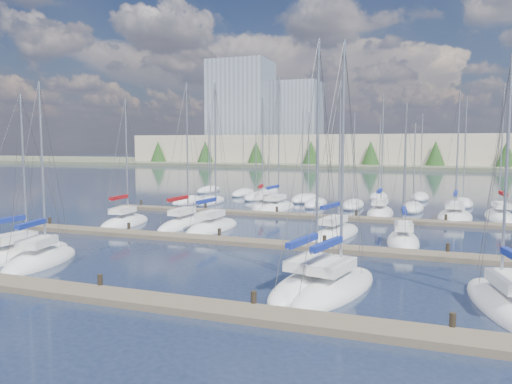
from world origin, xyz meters
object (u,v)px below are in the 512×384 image
(sailboat_q, at_px, (455,217))
(sailboat_r, at_px, (500,217))
(sailboat_d, at_px, (311,283))
(sailboat_h, at_px, (125,223))
(sailboat_n, at_px, (262,206))
(sailboat_f, at_px, (506,305))
(sailboat_e, at_px, (335,288))
(sailboat_i, at_px, (184,224))
(sailboat_k, at_px, (335,234))
(sailboat_b, at_px, (19,255))
(sailboat_o, at_px, (276,207))
(sailboat_c, at_px, (41,260))
(sailboat_j, at_px, (212,227))
(sailboat_p, at_px, (380,213))
(sailboat_l, at_px, (403,241))

(sailboat_q, xyz_separation_m, sailboat_r, (4.05, 1.31, 0.02))
(sailboat_d, distance_m, sailboat_h, 24.12)
(sailboat_n, distance_m, sailboat_f, 35.72)
(sailboat_e, bearing_deg, sailboat_i, 149.81)
(sailboat_k, height_order, sailboat_b, sailboat_k)
(sailboat_o, relative_size, sailboat_h, 1.28)
(sailboat_d, relative_size, sailboat_r, 0.96)
(sailboat_d, relative_size, sailboat_h, 1.10)
(sailboat_c, distance_m, sailboat_k, 20.97)
(sailboat_n, bearing_deg, sailboat_i, -111.74)
(sailboat_h, distance_m, sailboat_r, 35.34)
(sailboat_j, height_order, sailboat_b, sailboat_j)
(sailboat_j, height_order, sailboat_r, sailboat_r)
(sailboat_c, distance_m, sailboat_d, 16.51)
(sailboat_c, distance_m, sailboat_p, 32.82)
(sailboat_p, bearing_deg, sailboat_e, -88.15)
(sailboat_k, bearing_deg, sailboat_o, 134.51)
(sailboat_d, height_order, sailboat_r, sailboat_r)
(sailboat_i, bearing_deg, sailboat_n, 82.66)
(sailboat_o, relative_size, sailboat_b, 1.37)
(sailboat_j, relative_size, sailboat_e, 1.00)
(sailboat_j, height_order, sailboat_n, sailboat_n)
(sailboat_f, distance_m, sailboat_i, 27.91)
(sailboat_p, xyz_separation_m, sailboat_b, (-19.23, -27.51, -0.01))
(sailboat_o, distance_m, sailboat_r, 22.33)
(sailboat_o, xyz_separation_m, sailboat_f, (19.64, -28.18, -0.01))
(sailboat_e, bearing_deg, sailboat_c, -166.71)
(sailboat_l, bearing_deg, sailboat_k, 163.03)
(sailboat_j, distance_m, sailboat_q, 23.74)
(sailboat_n, xyz_separation_m, sailboat_h, (-7.58, -15.02, -0.02))
(sailboat_q, bearing_deg, sailboat_l, -101.80)
(sailboat_r, bearing_deg, sailboat_o, 178.16)
(sailboat_o, height_order, sailboat_h, sailboat_o)
(sailboat_d, relative_size, sailboat_q, 1.02)
(sailboat_c, height_order, sailboat_f, sailboat_f)
(sailboat_j, bearing_deg, sailboat_d, -45.28)
(sailboat_o, xyz_separation_m, sailboat_p, (11.20, -0.40, -0.00))
(sailboat_f, height_order, sailboat_p, sailboat_p)
(sailboat_q, xyz_separation_m, sailboat_b, (-26.29, -27.54, 0.00))
(sailboat_i, bearing_deg, sailboat_k, 0.20)
(sailboat_d, relative_size, sailboat_i, 0.99)
(sailboat_e, bearing_deg, sailboat_b, -168.72)
(sailboat_d, distance_m, sailboat_b, 18.87)
(sailboat_d, xyz_separation_m, sailboat_l, (3.58, 12.92, -0.00))
(sailboat_l, height_order, sailboat_b, sailboat_b)
(sailboat_i, bearing_deg, sailboat_b, -103.48)
(sailboat_n, height_order, sailboat_k, sailboat_n)
(sailboat_c, height_order, sailboat_h, sailboat_h)
(sailboat_j, xyz_separation_m, sailboat_d, (11.84, -13.52, 0.00))
(sailboat_h, height_order, sailboat_q, sailboat_q)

